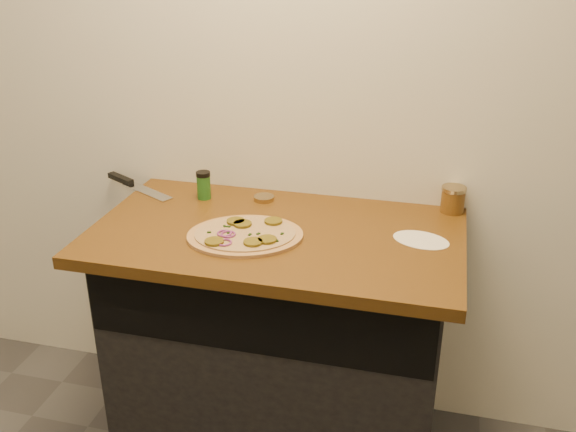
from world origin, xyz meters
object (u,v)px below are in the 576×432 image
(pizza, at_px, (245,235))
(chefs_knife, at_px, (133,185))
(salsa_jar, at_px, (453,199))
(spice_shaker, at_px, (204,185))

(pizza, xyz_separation_m, chefs_knife, (-0.55, 0.32, -0.00))
(salsa_jar, height_order, spice_shaker, spice_shaker)
(pizza, distance_m, spice_shaker, 0.36)
(pizza, relative_size, salsa_jar, 4.95)
(pizza, bearing_deg, salsa_jar, 30.22)
(salsa_jar, distance_m, spice_shaker, 0.88)
(pizza, xyz_separation_m, salsa_jar, (0.63, 0.37, 0.04))
(spice_shaker, bearing_deg, salsa_jar, 6.42)
(chefs_knife, relative_size, salsa_jar, 3.68)
(pizza, height_order, chefs_knife, pizza)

